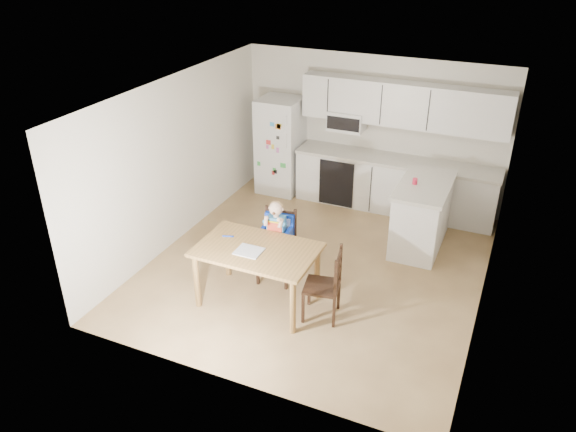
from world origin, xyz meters
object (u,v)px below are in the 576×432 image
(red_cup, at_px, (415,181))
(chair_booster, at_px, (277,232))
(refrigerator, at_px, (280,146))
(chair_side, at_px, (330,281))
(kitchen_island, at_px, (422,214))
(dining_table, at_px, (257,256))

(red_cup, height_order, chair_booster, chair_booster)
(refrigerator, relative_size, chair_side, 1.79)
(refrigerator, relative_size, red_cup, 19.23)
(kitchen_island, xyz_separation_m, dining_table, (-1.59, -2.29, 0.18))
(dining_table, bearing_deg, red_cup, 56.66)
(refrigerator, bearing_deg, chair_side, -56.53)
(refrigerator, distance_m, chair_booster, 2.88)
(dining_table, height_order, chair_booster, chair_booster)
(dining_table, height_order, chair_side, chair_side)
(chair_booster, xyz_separation_m, chair_side, (0.95, -0.55, -0.17))
(refrigerator, height_order, dining_table, refrigerator)
(kitchen_island, bearing_deg, red_cup, -149.73)
(dining_table, xyz_separation_m, chair_booster, (-0.01, 0.62, 0.02))
(dining_table, xyz_separation_m, chair_side, (0.94, 0.07, -0.15))
(refrigerator, height_order, chair_booster, refrigerator)
(kitchen_island, distance_m, chair_side, 2.31)
(refrigerator, distance_m, chair_side, 3.83)
(red_cup, bearing_deg, kitchen_island, 30.27)
(kitchen_island, relative_size, red_cup, 15.61)
(kitchen_island, distance_m, dining_table, 2.79)
(kitchen_island, distance_m, chair_booster, 2.32)
(refrigerator, xyz_separation_m, red_cup, (2.61, -1.05, 0.21))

